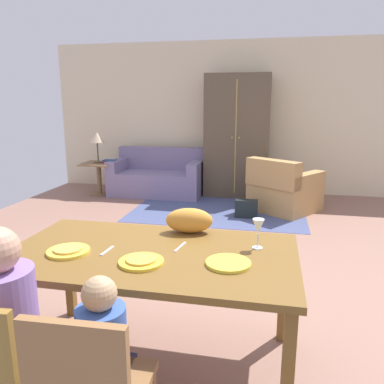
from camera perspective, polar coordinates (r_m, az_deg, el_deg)
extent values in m
cube|color=#8D6455|center=(4.32, 1.85, -9.16)|extent=(6.86, 6.35, 0.02)
cube|color=beige|center=(7.20, 6.45, 10.86)|extent=(6.86, 0.10, 2.70)
cube|color=brown|center=(2.34, -6.07, -9.20)|extent=(1.72, 0.97, 0.04)
cube|color=brown|center=(2.07, 13.97, -25.00)|extent=(0.06, 0.06, 0.72)
cube|color=brown|center=(3.16, -17.72, -11.19)|extent=(0.06, 0.06, 0.72)
cube|color=brown|center=(2.79, 13.39, -14.25)|extent=(0.06, 0.06, 0.72)
cylinder|color=yellow|center=(2.41, -17.86, -8.36)|extent=(0.25, 0.25, 0.02)
cylinder|color=gold|center=(2.41, -17.89, -8.03)|extent=(0.17, 0.17, 0.01)
cylinder|color=yellow|center=(2.18, -7.55, -10.23)|extent=(0.25, 0.25, 0.02)
cylinder|color=gold|center=(2.17, -7.56, -9.87)|extent=(0.17, 0.17, 0.01)
cylinder|color=yellow|center=(2.15, 5.40, -10.47)|extent=(0.25, 0.25, 0.02)
cylinder|color=silver|center=(2.40, 9.67, -8.16)|extent=(0.06, 0.06, 0.01)
cylinder|color=silver|center=(2.38, 9.71, -7.08)|extent=(0.01, 0.01, 0.09)
cone|color=silver|center=(2.36, 9.80, -5.03)|extent=(0.07, 0.07, 0.09)
cube|color=silver|center=(2.38, -12.45, -8.49)|extent=(0.03, 0.15, 0.01)
cube|color=silver|center=(2.38, -1.76, -8.13)|extent=(0.04, 0.17, 0.01)
cube|color=olive|center=(2.11, -26.46, -23.04)|extent=(0.45, 0.45, 0.04)
cylinder|color=#896AB3|center=(2.02, -26.13, -16.37)|extent=(0.30, 0.30, 0.46)
cube|color=olive|center=(1.62, -17.06, -24.33)|extent=(0.42, 0.06, 0.42)
cylinder|color=#3A5CAC|center=(1.82, -13.17, -20.98)|extent=(0.22, 0.22, 0.33)
sphere|color=tan|center=(1.70, -13.60, -14.45)|extent=(0.15, 0.15, 0.15)
ellipsoid|color=orange|center=(2.62, -0.42, -4.24)|extent=(0.34, 0.20, 0.17)
cube|color=#46507A|center=(5.98, 3.94, -2.65)|extent=(2.60, 1.80, 0.01)
cube|color=gray|center=(6.95, -5.21, 1.32)|extent=(1.62, 0.84, 0.42)
cube|color=gray|center=(7.20, -4.50, 5.06)|extent=(1.62, 0.20, 0.40)
cube|color=gray|center=(7.13, -10.81, 3.98)|extent=(0.18, 0.84, 0.20)
cube|color=gray|center=(6.72, 0.61, 3.66)|extent=(0.18, 0.84, 0.20)
cube|color=tan|center=(6.07, 13.59, -0.73)|extent=(1.18, 1.18, 0.42)
cube|color=tan|center=(5.71, 11.90, 2.71)|extent=(0.81, 0.66, 0.40)
cube|color=tan|center=(5.83, 16.47, 1.66)|extent=(0.64, 0.79, 0.20)
cube|color=tan|center=(6.19, 11.18, 2.60)|extent=(0.64, 0.79, 0.20)
cube|color=brown|center=(6.82, 6.71, 8.21)|extent=(1.10, 0.56, 2.10)
cube|color=#B09646|center=(6.54, 6.48, 8.00)|extent=(0.02, 0.01, 1.89)
sphere|color=#B09646|center=(6.54, 5.95, 8.01)|extent=(0.04, 0.04, 0.04)
sphere|color=#B09646|center=(6.53, 7.00, 7.98)|extent=(0.04, 0.04, 0.04)
cube|color=olive|center=(7.06, -13.71, 4.13)|extent=(0.56, 0.56, 0.03)
cylinder|color=olive|center=(7.11, -13.58, 1.82)|extent=(0.08, 0.08, 0.55)
cylinder|color=olive|center=(7.17, -13.47, -0.22)|extent=(0.36, 0.36, 0.03)
cylinder|color=#46442B|center=(7.06, -13.72, 4.33)|extent=(0.16, 0.16, 0.02)
cylinder|color=#46442B|center=(7.04, -13.80, 5.77)|extent=(0.02, 0.02, 0.34)
cone|color=#C6AD8A|center=(7.01, -13.91, 7.88)|extent=(0.26, 0.26, 0.18)
cube|color=maroon|center=(6.98, -12.13, 4.34)|extent=(0.22, 0.16, 0.03)
cube|color=#2B4D7C|center=(7.01, -12.09, 4.61)|extent=(0.22, 0.16, 0.03)
cube|color=black|center=(5.61, 8.06, -2.46)|extent=(0.32, 0.16, 0.26)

